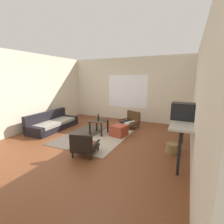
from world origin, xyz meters
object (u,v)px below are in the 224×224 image
at_px(coffee_table, 99,123).
at_px(crt_television, 184,111).
at_px(console_shelf, 183,123).
at_px(glass_bottle, 98,118).
at_px(armchair_striped_foreground, 84,146).
at_px(couch, 52,124).
at_px(clay_vase, 184,111).
at_px(wicker_basket, 172,148).
at_px(armchair_by_window, 131,121).
at_px(ottoman_orange, 119,131).

xyz_separation_m(coffee_table, crt_television, (2.56, -0.64, 0.75)).
relative_size(console_shelf, glass_bottle, 7.21).
xyz_separation_m(armchair_striped_foreground, console_shelf, (2.09, 0.96, 0.57)).
height_order(couch, console_shelf, console_shelf).
distance_m(crt_television, clay_vase, 0.34).
distance_m(glass_bottle, wicker_basket, 2.40).
xyz_separation_m(coffee_table, glass_bottle, (0.04, -0.09, 0.21)).
xyz_separation_m(armchair_by_window, crt_television, (1.85, -1.81, 0.85)).
xyz_separation_m(couch, coffee_table, (1.81, 0.27, 0.16)).
distance_m(coffee_table, console_shelf, 2.67).
xyz_separation_m(armchair_striped_foreground, ottoman_orange, (0.21, 1.63, -0.08)).
bearing_deg(couch, armchair_striped_foreground, -29.21).
bearing_deg(console_shelf, ottoman_orange, 160.37).
bearing_deg(clay_vase, console_shelf, -90.00).
bearing_deg(couch, glass_bottle, 5.35).
bearing_deg(crt_television, clay_vase, 89.46).
xyz_separation_m(coffee_table, console_shelf, (2.56, -0.59, 0.47)).
bearing_deg(crt_television, ottoman_orange, 158.87).
distance_m(armchair_striped_foreground, crt_television, 2.43).
distance_m(couch, clay_vase, 4.45).
distance_m(coffee_table, armchair_striped_foreground, 1.62).
height_order(couch, crt_television, crt_television).
bearing_deg(couch, crt_television, -4.89).
bearing_deg(glass_bottle, ottoman_orange, 15.36).
bearing_deg(wicker_basket, crt_television, -34.22).
xyz_separation_m(clay_vase, wicker_basket, (-0.20, -0.20, -0.92)).
bearing_deg(armchair_striped_foreground, glass_bottle, 106.82).
xyz_separation_m(coffee_table, ottoman_orange, (0.68, 0.08, -0.18)).
bearing_deg(armchair_by_window, clay_vase, -38.54).
distance_m(armchair_by_window, clay_vase, 2.50).
bearing_deg(ottoman_orange, wicker_basket, -19.38).
bearing_deg(crt_television, coffee_table, 165.96).
height_order(couch, clay_vase, clay_vase).
xyz_separation_m(glass_bottle, wicker_basket, (2.32, -0.41, -0.44)).
bearing_deg(coffee_table, armchair_striped_foreground, -72.88).
xyz_separation_m(couch, armchair_striped_foreground, (2.28, -1.28, 0.06)).
bearing_deg(glass_bottle, wicker_basket, -10.05).
relative_size(armchair_by_window, clay_vase, 2.42).
relative_size(console_shelf, clay_vase, 5.71).
bearing_deg(coffee_table, couch, -171.62).
relative_size(coffee_table, ottoman_orange, 1.14).
height_order(armchair_striped_foreground, crt_television, crt_television).
xyz_separation_m(ottoman_orange, crt_television, (1.87, -0.72, 0.93)).
xyz_separation_m(armchair_by_window, clay_vase, (1.85, -1.48, 0.79)).
height_order(armchair_by_window, glass_bottle, glass_bottle).
height_order(coffee_table, console_shelf, console_shelf).
xyz_separation_m(ottoman_orange, wicker_basket, (1.68, -0.59, -0.06)).
xyz_separation_m(armchair_striped_foreground, crt_television, (2.08, 0.90, 0.85)).
bearing_deg(console_shelf, armchair_striped_foreground, -155.36).
height_order(armchair_striped_foreground, console_shelf, console_shelf).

